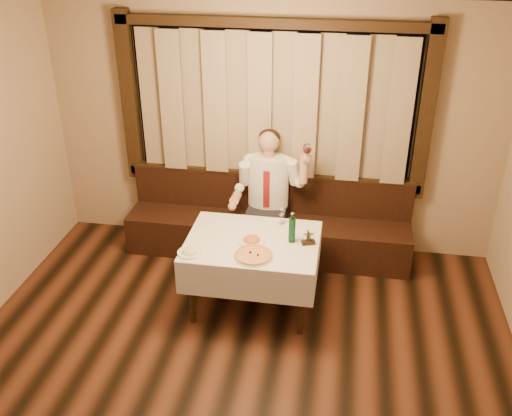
% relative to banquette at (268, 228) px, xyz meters
% --- Properties ---
extents(room, '(5.01, 6.01, 2.81)m').
position_rel_banquette_xyz_m(room, '(-0.00, -1.75, 1.19)').
color(room, black).
rests_on(room, ground).
extents(banquette, '(3.20, 0.61, 0.94)m').
position_rel_banquette_xyz_m(banquette, '(0.00, 0.00, 0.00)').
color(banquette, black).
rests_on(banquette, ground).
extents(dining_table, '(1.27, 0.97, 0.76)m').
position_rel_banquette_xyz_m(dining_table, '(0.00, -1.02, 0.34)').
color(dining_table, black).
rests_on(dining_table, ground).
extents(pizza, '(0.37, 0.37, 0.04)m').
position_rel_banquette_xyz_m(pizza, '(0.06, -1.30, 0.46)').
color(pizza, white).
rests_on(pizza, dining_table).
extents(pasta_red, '(0.26, 0.26, 0.09)m').
position_rel_banquette_xyz_m(pasta_red, '(-0.01, -1.05, 0.48)').
color(pasta_red, white).
rests_on(pasta_red, dining_table).
extents(pasta_cream, '(0.23, 0.23, 0.08)m').
position_rel_banquette_xyz_m(pasta_cream, '(-0.53, -1.34, 0.48)').
color(pasta_cream, white).
rests_on(pasta_cream, dining_table).
extents(green_bottle, '(0.07, 0.07, 0.31)m').
position_rel_banquette_xyz_m(green_bottle, '(0.37, -0.98, 0.58)').
color(green_bottle, '#0F4925').
rests_on(green_bottle, dining_table).
extents(table_wine_glass, '(0.07, 0.07, 0.18)m').
position_rel_banquette_xyz_m(table_wine_glass, '(0.23, -0.67, 0.58)').
color(table_wine_glass, white).
rests_on(table_wine_glass, dining_table).
extents(cruet_caddy, '(0.14, 0.10, 0.13)m').
position_rel_banquette_xyz_m(cruet_caddy, '(0.53, -1.00, 0.49)').
color(cruet_caddy, black).
rests_on(cruet_caddy, dining_table).
extents(seated_man, '(0.84, 0.63, 1.50)m').
position_rel_banquette_xyz_m(seated_man, '(0.01, -0.09, 0.55)').
color(seated_man, black).
rests_on(seated_man, ground).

